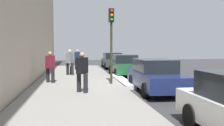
{
  "coord_description": "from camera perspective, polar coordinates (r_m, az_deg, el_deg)",
  "views": [
    {
      "loc": [
        12.25,
        -3.43,
        2.08
      ],
      "look_at": [
        -1.55,
        -1.34,
        1.19
      ],
      "focal_mm": 40.06,
      "sensor_mm": 36.0,
      "label": 1
    }
  ],
  "objects": [
    {
      "name": "ground_plane",
      "position": [
        12.9,
        6.98,
        -5.64
      ],
      "size": [
        56.0,
        56.0,
        0.0
      ],
      "primitive_type": "plane",
      "color": "#333335"
    },
    {
      "name": "sidewalk",
      "position": [
        12.42,
        -7.92,
        -5.66
      ],
      "size": [
        28.0,
        4.6,
        0.15
      ],
      "primitive_type": "cube",
      "color": "gray",
      "rests_on": "ground"
    },
    {
      "name": "lane_stripe_centre",
      "position": [
        14.09,
        19.67,
        -5.02
      ],
      "size": [
        28.0,
        0.14,
        0.01
      ],
      "primitive_type": "cube",
      "color": "gold",
      "rests_on": "ground"
    },
    {
      "name": "snow_bank_curb",
      "position": [
        14.8,
        2.11,
        -3.98
      ],
      "size": [
        5.32,
        0.56,
        0.22
      ],
      "primitive_type": "cube",
      "color": "white",
      "rests_on": "ground"
    },
    {
      "name": "parked_car_charcoal",
      "position": [
        24.61,
        0.12,
        0.6
      ],
      "size": [
        4.47,
        1.93,
        1.51
      ],
      "color": "black",
      "rests_on": "ground"
    },
    {
      "name": "parked_car_green",
      "position": [
        18.43,
        2.86,
        -0.44
      ],
      "size": [
        4.58,
        1.94,
        1.51
      ],
      "color": "black",
      "rests_on": "ground"
    },
    {
      "name": "parked_car_navy",
      "position": [
        11.86,
        9.81,
        -2.78
      ],
      "size": [
        4.76,
        2.03,
        1.51
      ],
      "color": "black",
      "rests_on": "ground"
    },
    {
      "name": "pedestrian_grey_coat",
      "position": [
        17.49,
        -9.59,
        0.36
      ],
      "size": [
        0.56,
        0.52,
        1.76
      ],
      "color": "black",
      "rests_on": "sidewalk"
    },
    {
      "name": "pedestrian_navy_coat",
      "position": [
        21.48,
        -7.89,
        0.93
      ],
      "size": [
        0.54,
        0.53,
        1.72
      ],
      "color": "black",
      "rests_on": "sidewalk"
    },
    {
      "name": "pedestrian_black_coat",
      "position": [
        10.66,
        -6.83,
        -1.83
      ],
      "size": [
        0.54,
        0.53,
        1.71
      ],
      "color": "black",
      "rests_on": "sidewalk"
    },
    {
      "name": "pedestrian_burgundy_coat",
      "position": [
        13.95,
        -13.92,
        -0.67
      ],
      "size": [
        0.53,
        0.51,
        1.69
      ],
      "color": "black",
      "rests_on": "sidewalk"
    },
    {
      "name": "traffic_light_pole",
      "position": [
        13.05,
        -0.15,
        6.93
      ],
      "size": [
        0.35,
        0.26,
        3.91
      ],
      "color": "#2D2D19",
      "rests_on": "sidewalk"
    },
    {
      "name": "rolling_suitcase",
      "position": [
        18.01,
        -9.24,
        -1.6
      ],
      "size": [
        0.34,
        0.22,
        0.94
      ],
      "color": "black",
      "rests_on": "sidewalk"
    }
  ]
}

